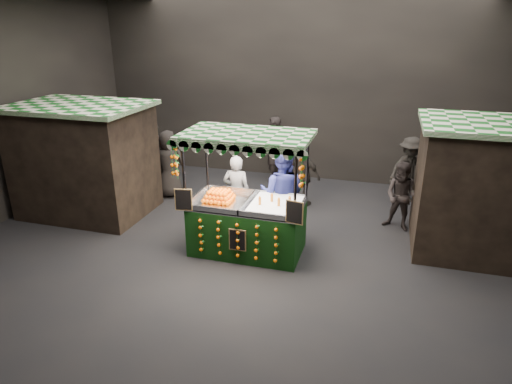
% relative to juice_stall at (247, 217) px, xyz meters
% --- Properties ---
extents(ground, '(12.00, 12.00, 0.00)m').
position_rel_juice_stall_xyz_m(ground, '(0.15, -0.10, -0.75)').
color(ground, black).
rests_on(ground, ground).
extents(market_hall, '(12.10, 10.10, 5.05)m').
position_rel_juice_stall_xyz_m(market_hall, '(0.15, -0.10, 2.63)').
color(market_hall, black).
rests_on(market_hall, ground).
extents(neighbour_stall_left, '(3.00, 2.20, 2.60)m').
position_rel_juice_stall_xyz_m(neighbour_stall_left, '(-4.25, 0.90, 0.56)').
color(neighbour_stall_left, black).
rests_on(neighbour_stall_left, ground).
extents(neighbour_stall_right, '(3.00, 2.20, 2.60)m').
position_rel_juice_stall_xyz_m(neighbour_stall_right, '(4.55, 1.40, 0.56)').
color(neighbour_stall_right, black).
rests_on(neighbour_stall_right, ground).
extents(juice_stall, '(2.50, 1.47, 2.42)m').
position_rel_juice_stall_xyz_m(juice_stall, '(0.00, 0.00, 0.00)').
color(juice_stall, black).
rests_on(juice_stall, ground).
extents(vendor_grey, '(0.62, 0.42, 1.67)m').
position_rel_juice_stall_xyz_m(vendor_grey, '(-0.56, 1.02, 0.08)').
color(vendor_grey, gray).
rests_on(vendor_grey, ground).
extents(vendor_blue, '(0.97, 0.76, 1.98)m').
position_rel_juice_stall_xyz_m(vendor_blue, '(0.50, 0.81, 0.24)').
color(vendor_blue, navy).
rests_on(vendor_blue, ground).
extents(shopper_0, '(0.82, 0.70, 1.91)m').
position_rel_juice_stall_xyz_m(shopper_0, '(-3.35, 2.54, 0.20)').
color(shopper_0, black).
rests_on(shopper_0, ground).
extents(shopper_1, '(0.90, 0.80, 1.54)m').
position_rel_juice_stall_xyz_m(shopper_1, '(2.91, 1.94, 0.02)').
color(shopper_1, '#2C2524').
rests_on(shopper_1, ground).
extents(shopper_2, '(1.01, 0.73, 1.60)m').
position_rel_juice_stall_xyz_m(shopper_2, '(0.61, 2.70, 0.05)').
color(shopper_2, black).
rests_on(shopper_2, ground).
extents(shopper_3, '(1.25, 1.11, 1.68)m').
position_rel_juice_stall_xyz_m(shopper_3, '(3.10, 3.72, 0.09)').
color(shopper_3, black).
rests_on(shopper_3, ground).
extents(shopper_4, '(1.01, 0.86, 1.76)m').
position_rel_juice_stall_xyz_m(shopper_4, '(-2.86, 2.36, 0.13)').
color(shopper_4, black).
rests_on(shopper_4, ground).
extents(shopper_5, '(1.64, 1.65, 1.90)m').
position_rel_juice_stall_xyz_m(shopper_5, '(4.65, 3.17, 0.20)').
color(shopper_5, '#272420').
rests_on(shopper_5, ground).
extents(shopper_6, '(0.53, 0.73, 1.86)m').
position_rel_juice_stall_xyz_m(shopper_6, '(-0.58, 4.32, 0.18)').
color(shopper_6, black).
rests_on(shopper_6, ground).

